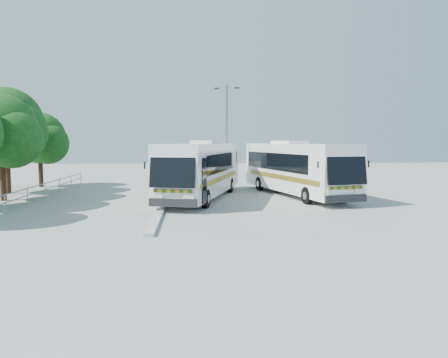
{
  "coord_description": "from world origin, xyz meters",
  "views": [
    {
      "loc": [
        -0.65,
        -22.35,
        3.61
      ],
      "look_at": [
        1.09,
        1.38,
        1.56
      ],
      "focal_mm": 35.0,
      "sensor_mm": 36.0,
      "label": 1
    }
  ],
  "objects": [
    {
      "name": "railing",
      "position": [
        -10.0,
        4.0,
        0.74
      ],
      "size": [
        0.06,
        22.0,
        1.0
      ],
      "color": "gray",
      "rests_on": "ground"
    },
    {
      "name": "kerb_divider",
      "position": [
        -2.3,
        2.0,
        0.07
      ],
      "size": [
        0.4,
        16.0,
        0.15
      ],
      "primitive_type": "cube",
      "color": "#B2B2AD",
      "rests_on": "ground"
    },
    {
      "name": "ground",
      "position": [
        0.0,
        0.0,
        0.0
      ],
      "size": [
        100.0,
        100.0,
        0.0
      ],
      "primitive_type": "plane",
      "color": "#9D9D98",
      "rests_on": "ground"
    },
    {
      "name": "coach_main",
      "position": [
        0.0,
        5.27,
        1.9
      ],
      "size": [
        5.7,
        12.74,
        3.48
      ],
      "rotation": [
        0.0,
        0.0,
        -0.27
      ],
      "color": "white",
      "rests_on": "ground"
    },
    {
      "name": "lamppost",
      "position": [
        2.0,
        10.98,
        4.35
      ],
      "size": [
        1.89,
        0.74,
        7.88
      ],
      "rotation": [
        0.0,
        0.0,
        -0.3
      ],
      "color": "gray",
      "rests_on": "ground"
    },
    {
      "name": "tree_far_e",
      "position": [
        -12.63,
        13.3,
        3.89
      ],
      "size": [
        4.54,
        4.28,
        5.92
      ],
      "color": "#382314",
      "rests_on": "ground"
    },
    {
      "name": "tree_far_d",
      "position": [
        -13.31,
        8.8,
        4.82
      ],
      "size": [
        5.62,
        5.3,
        7.33
      ],
      "color": "#382314",
      "rests_on": "ground"
    },
    {
      "name": "coach_adjacent",
      "position": [
        6.22,
        6.25,
        1.89
      ],
      "size": [
        5.15,
        12.69,
        3.46
      ],
      "rotation": [
        0.0,
        0.0,
        0.22
      ],
      "color": "white",
      "rests_on": "ground"
    },
    {
      "name": "tree_far_c",
      "position": [
        -12.12,
        5.1,
        4.26
      ],
      "size": [
        4.97,
        4.69,
        6.49
      ],
      "color": "#382314",
      "rests_on": "ground"
    }
  ]
}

